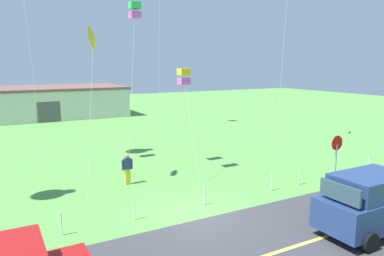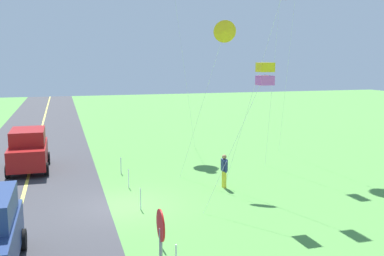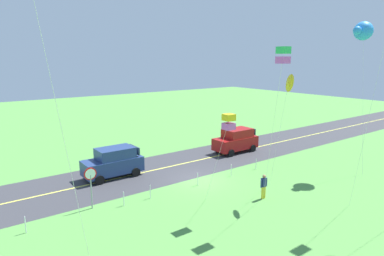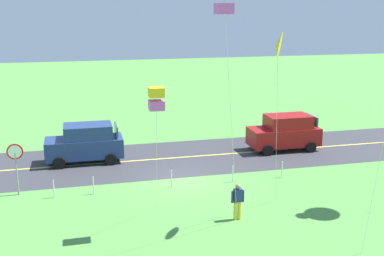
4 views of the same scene
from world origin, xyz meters
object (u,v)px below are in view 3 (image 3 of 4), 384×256
kite_orange_near (229,122)px  stop_sign (91,180)px  kite_red_low (283,56)px  car_parked_west_near (236,140)px  car_suv_foreground (113,162)px  kite_purple_back (289,83)px  kite_green_far (363,31)px  person_adult_near (264,186)px

kite_orange_near → stop_sign: bearing=-42.6°
kite_red_low → car_parked_west_near: bearing=-124.5°
car_suv_foreground → kite_red_low: (-4.63, 11.64, 7.82)m
car_suv_foreground → kite_orange_near: size_ratio=0.75×
car_suv_foreground → kite_purple_back: kite_purple_back is taller
car_parked_west_near → kite_red_low: (7.67, 11.18, 7.82)m
car_parked_west_near → kite_red_low: bearing=55.5°
kite_green_far → person_adult_near: bearing=-0.9°
stop_sign → kite_green_far: size_ratio=0.22×
car_parked_west_near → kite_red_low: 15.65m
stop_sign → kite_orange_near: 8.83m
kite_red_low → stop_sign: bearing=-42.3°
car_suv_foreground → kite_green_far: kite_green_far is taller
stop_sign → kite_orange_near: kite_orange_near is taller
kite_purple_back → kite_green_far: bearing=-178.3°
car_suv_foreground → kite_red_low: 14.77m
car_parked_west_near → kite_orange_near: size_ratio=0.75×
kite_red_low → kite_green_far: size_ratio=0.82×
kite_red_low → kite_orange_near: (2.05, -1.79, -3.53)m
car_suv_foreground → kite_green_far: (-16.21, 9.71, 9.71)m
car_parked_west_near → kite_purple_back: kite_purple_back is taller
car_suv_foreground → kite_green_far: 21.24m
car_suv_foreground → car_parked_west_near: same height
kite_green_far → kite_orange_near: (13.62, 0.14, -5.42)m
kite_red_low → kite_purple_back: size_ratio=1.19×
person_adult_near → kite_purple_back: (-1.34, 0.44, 6.48)m
car_suv_foreground → person_adult_near: 11.29m
car_parked_west_near → kite_green_far: kite_green_far is taller
kite_green_far → kite_red_low: bearing=9.5°
car_parked_west_near → stop_sign: 16.14m
car_suv_foreground → stop_sign: size_ratio=1.72×
kite_red_low → kite_orange_near: bearing=-41.2°
stop_sign → kite_red_low: 12.93m
car_parked_west_near → kite_purple_back: 12.38m
person_adult_near → kite_red_low: (1.40, 2.10, 8.11)m
kite_purple_back → kite_orange_near: bearing=-1.6°
car_suv_foreground → kite_orange_near: 11.05m
car_parked_west_near → car_suv_foreground: bearing=-2.2°
stop_sign → car_suv_foreground: bearing=-127.1°
person_adult_near → kite_orange_near: kite_orange_near is taller
car_suv_foreground → kite_green_far: size_ratio=0.38×
car_suv_foreground → kite_purple_back: bearing=126.5°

